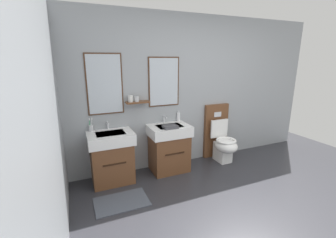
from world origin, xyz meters
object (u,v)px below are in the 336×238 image
object	(u,v)px
vanity_sink_left	(112,156)
vanity_sink_right	(169,147)
toothbrush_cup	(91,128)
toilet	(221,140)
soap_dispenser	(178,117)
folded_hand_towel	(170,127)

from	to	relation	value
vanity_sink_left	vanity_sink_right	world-z (taller)	same
vanity_sink_right	toothbrush_cup	xyz separation A→B (m)	(-1.17, 0.17, 0.42)
toilet	vanity_sink_right	bearing A→B (deg)	-179.56
vanity_sink_left	toothbrush_cup	world-z (taller)	toothbrush_cup
vanity_sink_left	toilet	xyz separation A→B (m)	(1.95, 0.01, -0.03)
vanity_sink_right	toothbrush_cup	world-z (taller)	toothbrush_cup
soap_dispenser	toilet	bearing A→B (deg)	-12.45
toilet	toothbrush_cup	bearing A→B (deg)	175.82
toothbrush_cup	soap_dispenser	world-z (taller)	toothbrush_cup
vanity_sink_left	toilet	bearing A→B (deg)	0.23
toilet	folded_hand_towel	size ratio (longest dim) A/B	4.55
toilet	folded_hand_towel	bearing A→B (deg)	-171.71
vanity_sink_right	soap_dispenser	size ratio (longest dim) A/B	4.28
vanity_sink_right	soap_dispenser	xyz separation A→B (m)	(0.25, 0.18, 0.44)
vanity_sink_right	toilet	size ratio (longest dim) A/B	0.77
vanity_sink_left	toilet	size ratio (longest dim) A/B	0.77
toilet	folded_hand_towel	xyz separation A→B (m)	(-1.07, -0.16, 0.41)
vanity_sink_left	vanity_sink_right	bearing A→B (deg)	0.00
vanity_sink_right	soap_dispenser	world-z (taller)	soap_dispenser
vanity_sink_left	toothbrush_cup	bearing A→B (deg)	145.38
vanity_sink_left	soap_dispenser	size ratio (longest dim) A/B	4.28
toilet	soap_dispenser	distance (m)	0.92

